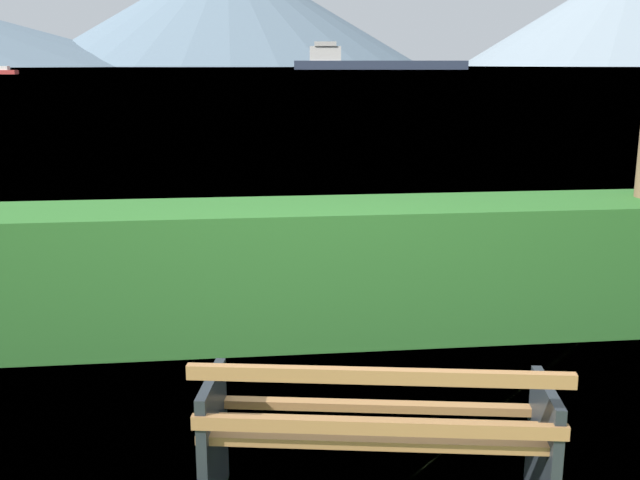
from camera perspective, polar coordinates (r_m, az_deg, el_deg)
The scene contains 6 objects.
water_surface at distance 312.74m, azimuth -6.77°, elevation 12.77°, with size 620.00×620.00×0.00m, color #6B8EA3.
park_bench at distance 3.72m, azimuth 4.30°, elevation -14.48°, with size 1.76×0.86×0.87m.
hedge_row at distance 6.04m, azimuth -0.17°, elevation -2.32°, with size 13.93×0.90×1.07m, color #2D6B28.
cargo_ship_large at distance 271.47m, azimuth 3.59°, elevation 13.33°, with size 60.82×17.01×9.47m.
fishing_boat_near at distance 166.62m, azimuth -22.79°, elevation 11.70°, with size 5.47×3.00×1.62m.
distant_hills at distance 588.72m, azimuth -12.34°, elevation 16.26°, with size 919.97×437.78×85.83m.
Camera 1 is at (-0.66, -3.29, 2.16)m, focal length 42.22 mm.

